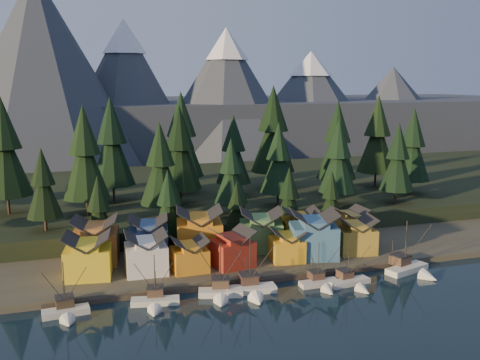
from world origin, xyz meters
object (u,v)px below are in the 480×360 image
object	(u,v)px
boat_4	(321,278)
house_front_0	(88,254)
house_front_1	(146,252)
boat_5	(353,277)
boat_6	(412,263)
boat_1	(155,296)
boat_0	(66,305)
house_back_0	(96,239)
boat_2	(221,286)
boat_3	(252,283)
house_back_1	(148,236)

from	to	relation	value
boat_4	house_front_0	distance (m)	47.61
house_front_1	boat_5	bearing A→B (deg)	-20.95
boat_6	boat_1	bearing A→B (deg)	163.00
boat_0	house_back_0	bearing A→B (deg)	69.46
boat_1	boat_5	distance (m)	39.78
boat_5	boat_6	world-z (taller)	boat_6
boat_2	house_front_1	bearing A→B (deg)	145.89
boat_3	house_back_1	size ratio (longest dim) A/B	1.23
boat_0	house_front_1	bearing A→B (deg)	35.61
boat_1	boat_4	world-z (taller)	boat_1
boat_0	boat_4	xyz separation A→B (m)	(49.07, -1.09, -0.26)
house_front_0	boat_0	bearing A→B (deg)	-98.65
boat_4	house_back_0	distance (m)	49.40
boat_3	house_front_0	size ratio (longest dim) A/B	1.20
house_front_0	house_back_0	world-z (taller)	house_back_0
boat_0	house_back_1	world-z (taller)	house_back_1
boat_4	boat_0	bearing A→B (deg)	177.88
boat_6	boat_3	bearing A→B (deg)	163.57
boat_4	boat_5	distance (m)	6.44
boat_5	house_back_1	bearing A→B (deg)	137.54
house_front_1	house_back_1	xyz separation A→B (m)	(1.89, 9.55, 0.54)
boat_4	house_back_0	xyz separation A→B (m)	(-42.63, 24.46, 5.01)
boat_3	boat_1	bearing A→B (deg)	-176.25
boat_4	house_back_0	world-z (taller)	house_back_0
boat_1	boat_4	size ratio (longest dim) A/B	1.05
boat_5	house_front_0	bearing A→B (deg)	153.22
boat_1	boat_4	xyz separation A→B (m)	(33.43, -0.87, -0.06)
boat_0	house_front_0	size ratio (longest dim) A/B	1.06
boat_0	boat_5	bearing A→B (deg)	-7.76
boat_2	boat_3	distance (m)	6.26
house_front_0	boat_1	bearing A→B (deg)	-45.83
house_front_1	boat_0	bearing A→B (deg)	-137.58
boat_0	house_front_0	xyz separation A→B (m)	(4.48, 15.02, 4.10)
boat_6	house_back_1	distance (m)	58.26
boat_2	boat_4	size ratio (longest dim) A/B	1.16
house_front_1	house_front_0	bearing A→B (deg)	175.84
boat_3	boat_6	xyz separation A→B (m)	(36.67, 0.58, 0.01)
boat_1	house_front_1	xyz separation A→B (m)	(0.43, 14.05, 4.09)
boat_3	boat_6	world-z (taller)	boat_6
boat_1	boat_3	xyz separation A→B (m)	(18.90, -0.25, 0.41)
boat_3	house_back_1	distance (m)	29.35
boat_2	boat_5	size ratio (longest dim) A/B	1.15
boat_4	house_front_1	size ratio (longest dim) A/B	1.15
boat_4	boat_6	size ratio (longest dim) A/B	0.79
house_back_1	boat_0	bearing A→B (deg)	-118.40
boat_5	house_back_1	world-z (taller)	house_back_1
boat_3	house_front_1	distance (m)	23.65
boat_2	boat_5	xyz separation A→B (m)	(27.06, -2.53, -0.47)
boat_6	house_back_1	bearing A→B (deg)	139.05
boat_6	house_back_1	world-z (taller)	boat_6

